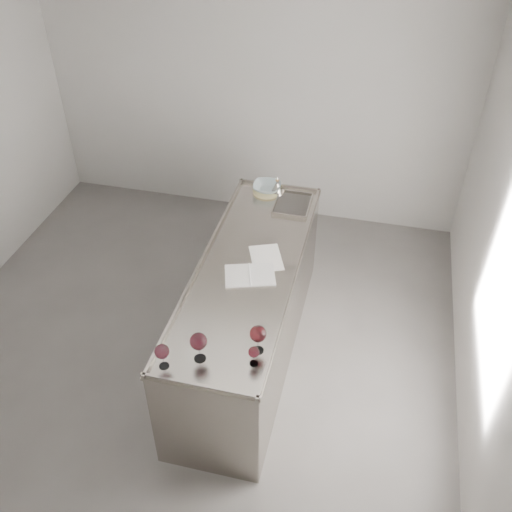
% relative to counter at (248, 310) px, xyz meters
% --- Properties ---
extents(room_shell, '(4.54, 5.04, 2.84)m').
position_rel_counter_xyz_m(room_shell, '(-0.50, -0.30, 0.93)').
color(room_shell, '#555250').
rests_on(room_shell, ground).
extents(counter, '(0.77, 2.42, 0.97)m').
position_rel_counter_xyz_m(counter, '(0.00, 0.00, 0.00)').
color(counter, gray).
rests_on(counter, ground).
extents(wine_glass_left, '(0.09, 0.09, 0.19)m').
position_rel_counter_xyz_m(wine_glass_left, '(-0.28, -1.08, 0.60)').
color(wine_glass_left, white).
rests_on(wine_glass_left, counter).
extents(wine_glass_middle, '(0.11, 0.11, 0.22)m').
position_rel_counter_xyz_m(wine_glass_middle, '(-0.07, -0.97, 0.62)').
color(wine_glass_middle, white).
rests_on(wine_glass_middle, counter).
extents(wine_glass_right, '(0.11, 0.11, 0.21)m').
position_rel_counter_xyz_m(wine_glass_right, '(0.27, -0.81, 0.62)').
color(wine_glass_right, white).
rests_on(wine_glass_right, counter).
extents(wine_glass_small, '(0.07, 0.07, 0.14)m').
position_rel_counter_xyz_m(wine_glass_small, '(0.27, -0.93, 0.57)').
color(wine_glass_small, white).
rests_on(wine_glass_small, counter).
extents(notebook, '(0.44, 0.36, 0.02)m').
position_rel_counter_xyz_m(notebook, '(0.04, -0.10, 0.47)').
color(notebook, silver).
rests_on(notebook, counter).
extents(loose_paper_top, '(0.34, 0.40, 0.00)m').
position_rel_counter_xyz_m(loose_paper_top, '(0.11, 0.14, 0.47)').
color(loose_paper_top, silver).
rests_on(loose_paper_top, counter).
extents(trivet, '(0.34, 0.34, 0.02)m').
position_rel_counter_xyz_m(trivet, '(-0.10, 1.08, 0.48)').
color(trivet, '#C4B87F').
rests_on(trivet, counter).
extents(ceramic_bowl, '(0.27, 0.27, 0.06)m').
position_rel_counter_xyz_m(ceramic_bowl, '(-0.10, 1.08, 0.52)').
color(ceramic_bowl, '#98ACB1').
rests_on(ceramic_bowl, trivet).
extents(wine_funnel, '(0.12, 0.12, 0.18)m').
position_rel_counter_xyz_m(wine_funnel, '(-0.00, 1.08, 0.52)').
color(wine_funnel, '#9A9589').
rests_on(wine_funnel, counter).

